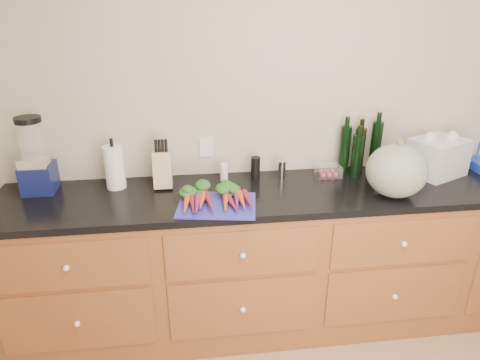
{
  "coord_description": "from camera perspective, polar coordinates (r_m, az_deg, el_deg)",
  "views": [
    {
      "loc": [
        -0.7,
        -0.91,
        1.99
      ],
      "look_at": [
        -0.44,
        1.2,
        1.06
      ],
      "focal_mm": 32.0,
      "sensor_mm": 36.0,
      "label": 1
    }
  ],
  "objects": [
    {
      "name": "wall_back",
      "position": [
        2.72,
        8.15,
        8.66
      ],
      "size": [
        4.1,
        0.05,
        2.6
      ],
      "primitive_type": "cube",
      "color": "#BEB59D",
      "rests_on": "ground"
    },
    {
      "name": "cabinets",
      "position": [
        2.78,
        8.89,
        -10.33
      ],
      "size": [
        3.6,
        0.64,
        0.9
      ],
      "color": "brown",
      "rests_on": "ground"
    },
    {
      "name": "countertop",
      "position": [
        2.56,
        9.51,
        -1.5
      ],
      "size": [
        3.64,
        0.62,
        0.04
      ],
      "primitive_type": "cube",
      "color": "black",
      "rests_on": "cabinets"
    },
    {
      "name": "cutting_board",
      "position": [
        2.31,
        -3.09,
        -3.36
      ],
      "size": [
        0.46,
        0.37,
        0.01
      ],
      "primitive_type": "cube",
      "rotation": [
        0.0,
        0.0,
        -0.16
      ],
      "color": "#2E2EB0",
      "rests_on": "countertop"
    },
    {
      "name": "carrots",
      "position": [
        2.33,
        -3.19,
        -2.24
      ],
      "size": [
        0.39,
        0.29,
        0.06
      ],
      "color": "#D44C18",
      "rests_on": "cutting_board"
    },
    {
      "name": "squash",
      "position": [
        2.52,
        20.13,
        1.17
      ],
      "size": [
        0.33,
        0.33,
        0.3
      ],
      "primitive_type": "ellipsoid",
      "color": "slate",
      "rests_on": "countertop"
    },
    {
      "name": "blender_appliance",
      "position": [
        2.66,
        -25.62,
        2.42
      ],
      "size": [
        0.17,
        0.17,
        0.44
      ],
      "color": "#10164B",
      "rests_on": "countertop"
    },
    {
      "name": "paper_towel",
      "position": [
        2.58,
        -16.39,
        1.65
      ],
      "size": [
        0.11,
        0.11,
        0.25
      ],
      "primitive_type": "cylinder",
      "color": "white",
      "rests_on": "countertop"
    },
    {
      "name": "knife_block",
      "position": [
        2.54,
        -10.29,
        1.36
      ],
      "size": [
        0.11,
        0.11,
        0.21
      ],
      "primitive_type": "cube",
      "color": "tan",
      "rests_on": "countertop"
    },
    {
      "name": "grinder_salt",
      "position": [
        2.6,
        -2.14,
        1.03
      ],
      "size": [
        0.05,
        0.05,
        0.11
      ],
      "primitive_type": "cylinder",
      "color": "white",
      "rests_on": "countertop"
    },
    {
      "name": "grinder_pepper",
      "position": [
        2.62,
        2.07,
        1.58
      ],
      "size": [
        0.06,
        0.06,
        0.14
      ],
      "primitive_type": "cylinder",
      "color": "black",
      "rests_on": "countertop"
    },
    {
      "name": "canister_chrome",
      "position": [
        2.65,
        5.59,
        1.43
      ],
      "size": [
        0.05,
        0.05,
        0.11
      ],
      "primitive_type": "cylinder",
      "color": "silver",
      "rests_on": "countertop"
    },
    {
      "name": "tomato_box",
      "position": [
        2.73,
        11.69,
        1.22
      ],
      "size": [
        0.15,
        0.12,
        0.07
      ],
      "primitive_type": "cube",
      "color": "white",
      "rests_on": "countertop"
    },
    {
      "name": "bottles",
      "position": [
        2.79,
        15.64,
        3.84
      ],
      "size": [
        0.27,
        0.14,
        0.32
      ],
      "color": "black",
      "rests_on": "countertop"
    },
    {
      "name": "grocery_bag",
      "position": [
        2.95,
        24.84,
        2.83
      ],
      "size": [
        0.39,
        0.36,
        0.23
      ],
      "primitive_type": null,
      "rotation": [
        0.0,
        0.0,
        0.42
      ],
      "color": "white",
      "rests_on": "countertop"
    }
  ]
}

